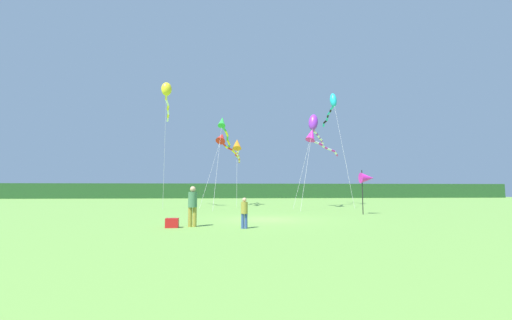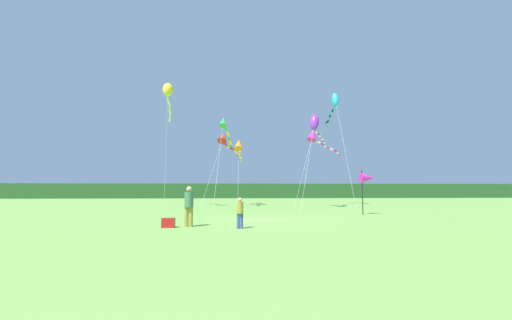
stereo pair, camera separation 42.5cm
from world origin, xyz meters
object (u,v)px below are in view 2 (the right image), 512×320
cooler_box (168,223)px  kite_magenta (316,137)px  person_adult (189,204)px  kite_red (225,140)px  kite_purple (315,124)px  kite_yellow (168,94)px  kite_green (225,127)px  banner_flag_pole (367,178)px  kite_orange (239,146)px  kite_cyan (334,104)px  person_child (240,211)px

cooler_box → kite_magenta: kite_magenta is taller
person_adult → kite_red: (1.05, 18.86, 5.75)m
kite_red → kite_purple: 9.91m
person_adult → kite_magenta: (9.83, 15.82, 5.68)m
kite_red → kite_yellow: 7.31m
cooler_box → kite_yellow: bearing=102.1°
kite_green → kite_yellow: (-5.24, -0.81, 2.88)m
banner_flag_pole → kite_green: bearing=134.2°
kite_magenta → kite_red: bearing=160.9°
kite_orange → kite_yellow: bearing=-150.6°
banner_flag_pole → kite_magenta: size_ratio=0.38×
cooler_box → banner_flag_pole: 13.37m
banner_flag_pole → kite_yellow: size_ratio=0.26×
cooler_box → kite_red: bearing=84.4°
kite_cyan → banner_flag_pole: bearing=-98.5°
cooler_box → kite_red: (1.86, 19.13, 6.53)m
kite_magenta → kite_purple: (-0.76, -2.74, 0.68)m
kite_yellow → kite_orange: 8.73m
kite_green → kite_red: 2.95m
kite_green → kite_cyan: 11.98m
person_adult → banner_flag_pole: banner_flag_pole is taller
kite_magenta → kite_cyan: size_ratio=0.65×
cooler_box → banner_flag_pole: (11.51, 6.45, 2.15)m
kite_red → kite_orange: kite_red is taller
person_child → kite_yellow: (-6.34, 16.03, 9.69)m
person_adult → kite_green: size_ratio=0.17×
banner_flag_pole → cooler_box: bearing=-150.7°
kite_red → kite_purple: bearing=-35.8°
person_adult → kite_green: bearing=86.0°
person_child → banner_flag_pole: (8.47, 7.01, 1.64)m
cooler_box → kite_orange: bearing=80.2°
person_child → kite_purple: (6.85, 13.89, 6.63)m
person_child → cooler_box: 3.13m
kite_purple → kite_cyan: bearing=56.4°
kite_magenta → kite_orange: kite_magenta is taller
person_child → banner_flag_pole: bearing=39.6°
cooler_box → kite_yellow: kite_yellow is taller
kite_magenta → kite_yellow: 14.46m
person_adult → kite_orange: bearing=82.5°
kite_green → kite_cyan: size_ratio=0.90×
cooler_box → kite_orange: (3.32, 19.20, 5.90)m
kite_red → person_child: bearing=-86.6°
cooler_box → kite_purple: (9.89, 13.34, 7.14)m
kite_orange → banner_flag_pole: bearing=-57.3°
person_adult → banner_flag_pole: bearing=30.1°
kite_magenta → kite_cyan: bearing=42.1°
banner_flag_pole → kite_cyan: bearing=81.5°
cooler_box → kite_magenta: bearing=56.5°
kite_green → kite_red: kite_green is taller
kite_cyan → kite_red: bearing=176.7°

